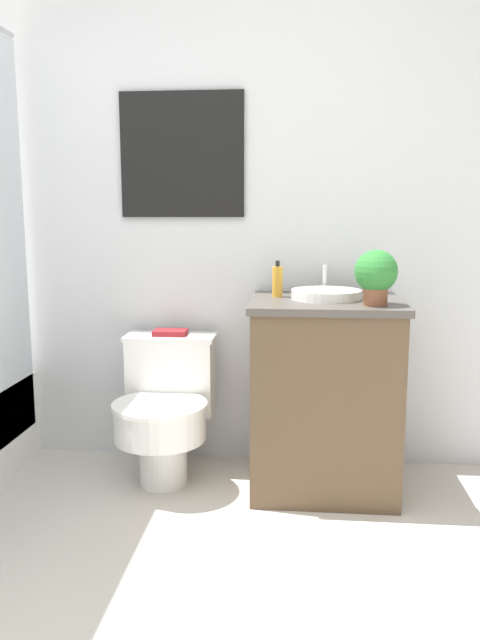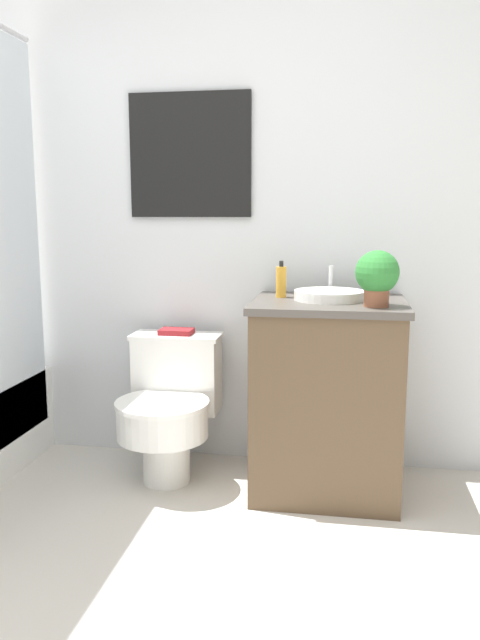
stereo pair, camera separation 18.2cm
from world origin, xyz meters
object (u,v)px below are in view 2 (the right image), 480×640
object	(u,v)px
toilet	(170,404)
sink	(329,295)
soap_bottle	(281,282)
book_on_tank	(176,331)
potted_plant	(377,275)

from	to	relation	value
toilet	sink	distance (m)	0.87
toilet	soap_bottle	xyz separation A→B (m)	(0.49, 0.05, 0.56)
toilet	sink	size ratio (longest dim) A/B	1.90
sink	book_on_tank	xyz separation A→B (m)	(-0.70, 0.13, -0.20)
sink	book_on_tank	bearing A→B (deg)	169.68
book_on_tank	sink	bearing A→B (deg)	-10.32
toilet	soap_bottle	bearing A→B (deg)	6.35
toilet	book_on_tank	xyz separation A→B (m)	(0.00, 0.13, 0.31)
toilet	potted_plant	distance (m)	1.09
toilet	sink	xyz separation A→B (m)	(0.70, 0.01, 0.51)
toilet	book_on_tank	bearing A→B (deg)	90.00
potted_plant	book_on_tank	size ratio (longest dim) A/B	1.45
toilet	potted_plant	bearing A→B (deg)	-9.89
sink	book_on_tank	distance (m)	0.74
toilet	book_on_tank	distance (m)	0.33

